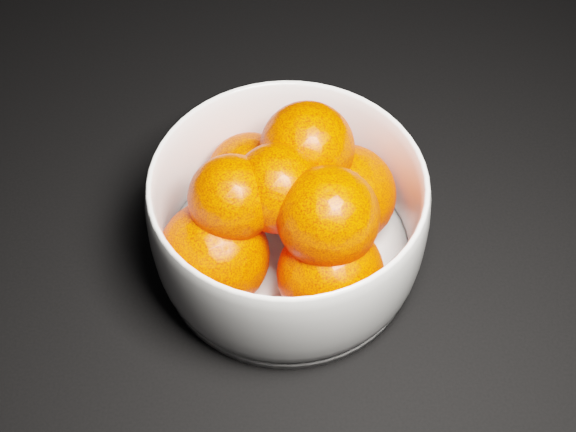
{
  "coord_description": "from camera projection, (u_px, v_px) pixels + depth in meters",
  "views": [
    {
      "loc": [
        0.24,
        -0.59,
        0.5
      ],
      "look_at": [
        0.25,
        -0.25,
        0.05
      ],
      "focal_mm": 50.0,
      "sensor_mm": 36.0,
      "label": 1
    }
  ],
  "objects": [
    {
      "name": "bowl",
      "position": [
        288.0,
        220.0,
        0.57
      ],
      "size": [
        0.2,
        0.2,
        0.1
      ],
      "rotation": [
        0.0,
        0.0,
        -0.24
      ],
      "color": "silver",
      "rests_on": "ground"
    },
    {
      "name": "ground",
      "position": [
        14.0,
        46.0,
        0.75
      ],
      "size": [
        3.0,
        3.0,
        0.0
      ],
      "primitive_type": "cube",
      "color": "black",
      "rests_on": "ground"
    },
    {
      "name": "orange_pile",
      "position": [
        288.0,
        212.0,
        0.55
      ],
      "size": [
        0.17,
        0.16,
        0.11
      ],
      "color": "#FF3100",
      "rests_on": "bowl"
    }
  ]
}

